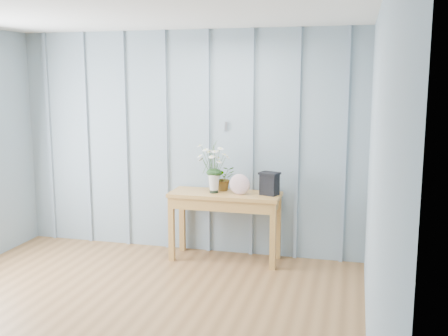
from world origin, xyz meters
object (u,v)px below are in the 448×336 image
(daisy_vase, at_px, (214,160))
(sideboard, at_px, (225,203))
(carved_box, at_px, (269,183))
(felt_disc_vessel, at_px, (240,184))

(daisy_vase, bearing_deg, sideboard, 14.07)
(daisy_vase, relative_size, carved_box, 2.37)
(sideboard, bearing_deg, felt_disc_vessel, -16.64)
(sideboard, height_order, carved_box, carved_box)
(felt_disc_vessel, xyz_separation_m, carved_box, (0.31, 0.07, 0.01))
(carved_box, bearing_deg, daisy_vase, -175.36)
(sideboard, xyz_separation_m, daisy_vase, (-0.12, -0.03, 0.47))
(felt_disc_vessel, height_order, carved_box, carved_box)
(sideboard, relative_size, carved_box, 4.95)
(sideboard, distance_m, felt_disc_vessel, 0.29)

